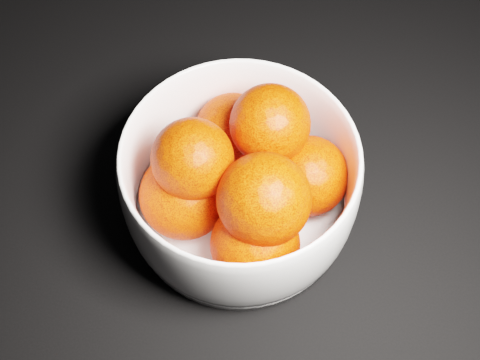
# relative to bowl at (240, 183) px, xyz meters

# --- Properties ---
(bowl) EXTENTS (0.22, 0.22, 0.11)m
(bowl) POSITION_rel_bowl_xyz_m (0.00, 0.00, 0.00)
(bowl) COLOR white
(bowl) RESTS_ON ground
(orange_pile) EXTENTS (0.19, 0.20, 0.13)m
(orange_pile) POSITION_rel_bowl_xyz_m (0.00, -0.00, 0.02)
(orange_pile) COLOR red
(orange_pile) RESTS_ON bowl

